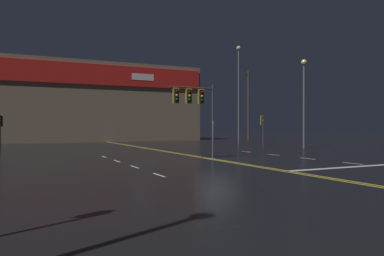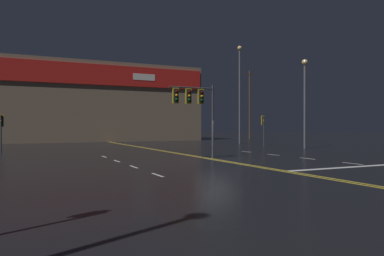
% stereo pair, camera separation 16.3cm
% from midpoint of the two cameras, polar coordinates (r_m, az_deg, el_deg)
% --- Properties ---
extents(ground_plane, '(200.00, 200.00, 0.00)m').
position_cam_midpoint_polar(ground_plane, '(23.82, 3.51, -4.85)').
color(ground_plane, black).
extents(road_markings, '(17.52, 60.00, 0.01)m').
position_cam_midpoint_polar(road_markings, '(23.23, 8.18, -4.97)').
color(road_markings, gold).
rests_on(road_markings, ground).
extents(traffic_signal_median, '(3.18, 0.36, 4.86)m').
position_cam_midpoint_polar(traffic_signal_median, '(24.19, 0.15, 4.13)').
color(traffic_signal_median, '#38383D').
rests_on(traffic_signal_median, ground).
extents(traffic_signal_corner_northeast, '(0.42, 0.36, 3.27)m').
position_cam_midpoint_polar(traffic_signal_corner_northeast, '(40.63, 10.59, 0.64)').
color(traffic_signal_corner_northeast, '#38383D').
rests_on(traffic_signal_corner_northeast, ground).
extents(traffic_signal_corner_northwest, '(0.42, 0.36, 3.07)m').
position_cam_midpoint_polar(traffic_signal_corner_northwest, '(33.61, -27.33, 0.44)').
color(traffic_signal_corner_northwest, '#38383D').
rests_on(traffic_signal_corner_northwest, ground).
extents(streetlight_near_left, '(0.56, 0.56, 8.55)m').
position_cam_midpoint_polar(streetlight_near_left, '(37.63, 16.57, 5.45)').
color(streetlight_near_left, '#59595E').
rests_on(streetlight_near_left, ground).
extents(streetlight_near_right, '(0.56, 0.56, 12.14)m').
position_cam_midpoint_polar(streetlight_near_right, '(47.21, 7.02, 6.78)').
color(streetlight_near_right, '#59595E').
rests_on(streetlight_near_right, ground).
extents(building_backdrop, '(27.91, 10.23, 10.95)m').
position_cam_midpoint_polar(building_backdrop, '(56.71, -13.90, 3.66)').
color(building_backdrop, '#7A6651').
rests_on(building_backdrop, ground).
extents(utility_pole_row, '(47.24, 0.26, 12.34)m').
position_cam_midpoint_polar(utility_pole_row, '(52.34, -13.45, 4.62)').
color(utility_pole_row, '#4C3828').
rests_on(utility_pole_row, ground).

